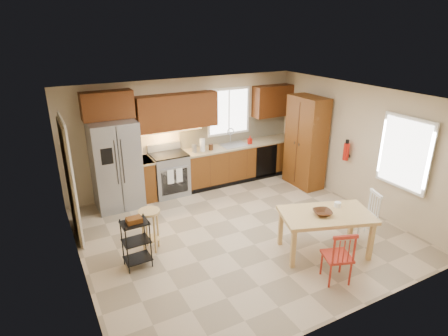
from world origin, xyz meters
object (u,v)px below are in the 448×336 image
Objects in this scene: dining_table at (324,233)px; bar_stool at (150,230)px; fire_extinguisher at (346,152)px; utility_cart at (136,243)px; pantry at (306,142)px; table_jar at (337,206)px; refrigerator at (116,165)px; chair_white at (364,215)px; soap_bottle at (250,140)px; range_stove at (170,175)px; table_bowl at (322,215)px; chair_red at (337,255)px.

dining_table is 1.97× the size of bar_stool.
fire_extinguisher is 0.44× the size of utility_cart.
pantry reaches higher than bar_stool.
bar_stool is at bearing 154.93° from table_jar.
refrigerator reaches higher than table_jar.
pantry is 2.45× the size of chair_white.
soap_bottle is 0.22× the size of chair_white.
refrigerator is at bearing 81.78° from utility_cart.
pantry is 4.63m from utility_cart.
range_stove is 1.07× the size of chair_white.
refrigerator is at bearing 126.94° from table_bowl.
refrigerator is 1.24m from range_stove.
table_bowl is (-0.67, -3.31, -0.28)m from soap_bottle.
refrigerator is 4.86m from chair_white.
dining_table is (1.45, -3.40, -0.10)m from range_stove.
chair_white reaches higher than bar_stool.
fire_extinguisher is 1.93m from table_jar.
utility_cart is (-3.44, -2.23, -0.59)m from soap_bottle.
chair_red is at bearing -60.56° from refrigerator.
dining_table is (2.60, -3.34, -0.55)m from refrigerator.
bar_stool is (-2.17, 2.07, -0.06)m from chair_red.
refrigerator reaches higher than fire_extinguisher.
bar_stool is (-2.84, 1.33, -0.38)m from table_jar.
fire_extinguisher is 0.25× the size of dining_table.
refrigerator is at bearing 147.06° from dining_table.
fire_extinguisher reaches higher than dining_table.
dining_table is (-1.53, -2.41, -0.69)m from pantry.
chair_red is 1.00× the size of chair_white.
bar_stool is at bearing -166.27° from pantry.
table_jar is at bearing -138.03° from fire_extinguisher.
utility_cart reaches higher than table_jar.
refrigerator is at bearing 179.55° from soap_bottle.
chair_white is at bearing -83.53° from soap_bottle.
fire_extinguisher is 4.32m from bar_stool.
soap_bottle is 3.33m from chair_white.
table_bowl is (2.51, -3.34, -0.19)m from refrigerator.
table_jar reaches higher than bar_stool.
dining_table is at bearing 0.00° from table_bowl.
refrigerator is 1.98× the size of range_stove.
table_bowl is at bearing -33.63° from bar_stool.
utility_cart is at bearing 178.48° from dining_table.
range_stove is 4.19m from chair_red.
table_bowl is at bearing 87.41° from chair_red.
table_jar is at bearing -48.03° from refrigerator.
dining_table is 0.51m from table_jar.
chair_red is (2.25, -3.99, -0.48)m from refrigerator.
dining_table is 0.38m from table_bowl.
pantry is 2.63m from table_jar.
dining_table is at bearing -122.41° from pantry.
soap_bottle reaches higher than chair_white.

